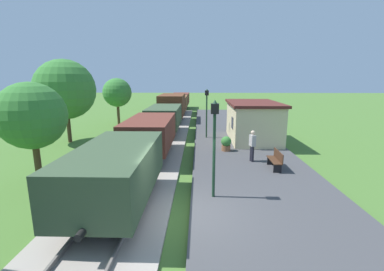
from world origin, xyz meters
name	(u,v)px	position (x,y,z in m)	size (l,w,h in m)	color
ground_plane	(184,219)	(0.00, 0.00, 0.00)	(160.00, 160.00, 0.00)	#47702D
platform_slab	(279,217)	(3.20, 0.00, 0.12)	(6.00, 60.00, 0.25)	#424244
track_ballast	(114,216)	(-2.40, 0.00, 0.06)	(3.80, 60.00, 0.12)	#9E9389
rail_near	(135,213)	(-1.68, 0.00, 0.19)	(0.07, 60.00, 0.14)	slate
rail_far	(93,213)	(-3.12, 0.00, 0.19)	(0.07, 60.00, 0.14)	slate
freight_train	(169,113)	(-2.40, 17.14, 1.45)	(2.50, 39.20, 2.72)	#384C33
station_hut	(253,121)	(4.40, 10.96, 1.65)	(3.50, 5.80, 2.78)	beige
bench_near_hut	(276,160)	(4.34, 4.58, 0.72)	(0.42, 1.50, 0.91)	#422819
person_waiting	(252,145)	(3.38, 5.76, 1.18)	(0.33, 0.43, 1.71)	black
potted_planter	(226,143)	(2.19, 7.88, 0.72)	(0.64, 0.64, 0.92)	brown
lamp_post_near	(214,131)	(1.06, 1.26, 2.80)	(0.28, 0.28, 3.70)	#193823
lamp_post_far	(207,104)	(1.06, 11.64, 2.80)	(0.28, 0.28, 3.70)	#193823
tree_trackside_mid	(32,116)	(-6.64, 2.82, 3.11)	(2.87, 2.87, 4.56)	#4C3823
tree_trackside_far	(65,90)	(-9.16, 10.88, 3.89)	(4.28, 4.28, 6.04)	#4C3823
tree_field_left	(117,93)	(-7.86, 18.87, 3.25)	(2.89, 2.89, 4.71)	#4C3823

